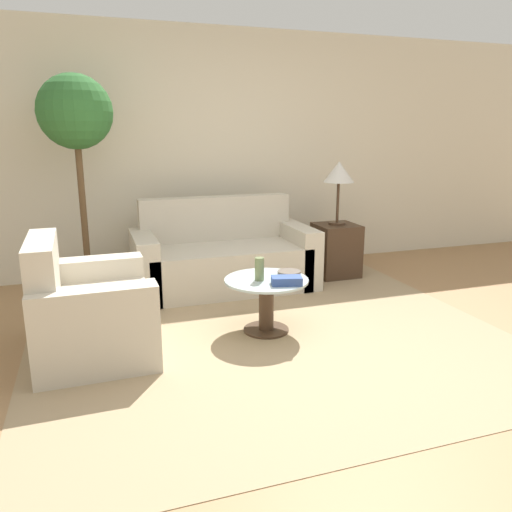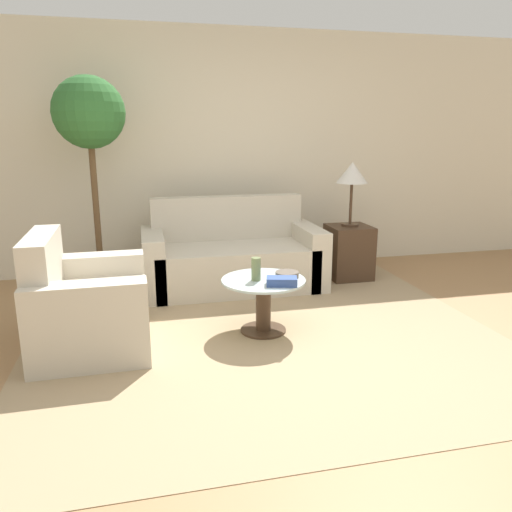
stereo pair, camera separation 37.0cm
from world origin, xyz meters
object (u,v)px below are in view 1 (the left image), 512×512
object	(u,v)px
vase	(259,269)
book_stack	(287,281)
table_lamp	(339,174)
bowl	(289,274)
potted_plant	(76,130)
sofa_main	(222,258)
armchair	(85,315)
coffee_table	(266,298)

from	to	relation	value
vase	book_stack	distance (m)	0.24
table_lamp	bowl	size ratio (longest dim) A/B	3.66
potted_plant	book_stack	world-z (taller)	potted_plant
sofa_main	armchair	bearing A→B (deg)	-137.06
armchair	vase	world-z (taller)	armchair
sofa_main	coffee_table	xyz separation A→B (m)	(0.02, -1.25, -0.01)
coffee_table	potted_plant	xyz separation A→B (m)	(-1.30, 1.42, 1.26)
armchair	sofa_main	bearing A→B (deg)	-48.03
sofa_main	coffee_table	bearing A→B (deg)	-89.20
vase	armchair	bearing A→B (deg)	177.99
coffee_table	potted_plant	size ratio (longest dim) A/B	0.32
table_lamp	book_stack	distance (m)	1.93
table_lamp	book_stack	size ratio (longest dim) A/B	2.68
coffee_table	vase	xyz separation A→B (m)	(-0.06, -0.01, 0.24)
sofa_main	coffee_table	world-z (taller)	sofa_main
vase	book_stack	size ratio (longest dim) A/B	0.72
bowl	book_stack	distance (m)	0.21
sofa_main	vase	size ratio (longest dim) A/B	9.92
sofa_main	table_lamp	size ratio (longest dim) A/B	2.66
table_lamp	vase	xyz separation A→B (m)	(-1.30, -1.25, -0.58)
bowl	book_stack	xyz separation A→B (m)	(-0.10, -0.19, 0.01)
coffee_table	book_stack	world-z (taller)	book_stack
armchair	bowl	xyz separation A→B (m)	(1.52, -0.02, 0.16)
potted_plant	bowl	bearing A→B (deg)	-43.59
sofa_main	table_lamp	distance (m)	1.50
book_stack	armchair	bearing A→B (deg)	-173.67
potted_plant	book_stack	xyz separation A→B (m)	(1.39, -1.61, -1.08)
sofa_main	coffee_table	size ratio (longest dim) A/B	2.71
table_lamp	vase	size ratio (longest dim) A/B	3.73
sofa_main	armchair	world-z (taller)	sofa_main
vase	table_lamp	bearing A→B (deg)	43.77
coffee_table	book_stack	size ratio (longest dim) A/B	2.62
sofa_main	armchair	distance (m)	1.80
bowl	coffee_table	bearing A→B (deg)	-178.24
coffee_table	sofa_main	bearing A→B (deg)	90.80
sofa_main	potted_plant	bearing A→B (deg)	172.44
vase	bowl	distance (m)	0.26
table_lamp	potted_plant	distance (m)	2.59
bowl	book_stack	bearing A→B (deg)	-117.19
sofa_main	book_stack	world-z (taller)	sofa_main
coffee_table	table_lamp	world-z (taller)	table_lamp
table_lamp	vase	bearing A→B (deg)	-136.23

